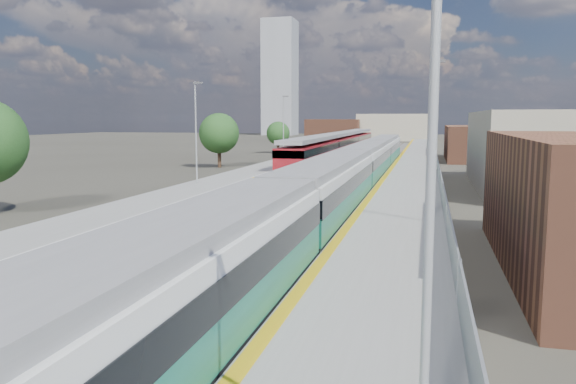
% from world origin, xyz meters
% --- Properties ---
extents(ground, '(320.00, 320.00, 0.00)m').
position_xyz_m(ground, '(0.00, 50.00, 0.00)').
color(ground, '#47443A').
rests_on(ground, ground).
extents(ballast_bed, '(10.50, 155.00, 0.06)m').
position_xyz_m(ballast_bed, '(-2.25, 52.50, 0.03)').
color(ballast_bed, '#565451').
rests_on(ballast_bed, ground).
extents(tracks, '(8.96, 160.00, 0.17)m').
position_xyz_m(tracks, '(-1.65, 54.18, 0.11)').
color(tracks, '#4C3323').
rests_on(tracks, ground).
extents(platform_right, '(4.70, 155.00, 8.52)m').
position_xyz_m(platform_right, '(5.28, 52.49, 0.54)').
color(platform_right, slate).
rests_on(platform_right, ground).
extents(platform_left, '(4.30, 155.00, 8.52)m').
position_xyz_m(platform_left, '(-9.05, 52.49, 0.52)').
color(platform_left, slate).
rests_on(platform_left, ground).
extents(buildings, '(72.00, 185.50, 40.00)m').
position_xyz_m(buildings, '(-18.12, 138.60, 10.70)').
color(buildings, brown).
rests_on(buildings, ground).
extents(green_train, '(2.78, 77.43, 3.06)m').
position_xyz_m(green_train, '(1.50, 33.83, 2.16)').
color(green_train, black).
rests_on(green_train, ground).
extents(red_train, '(2.96, 59.94, 3.73)m').
position_xyz_m(red_train, '(-5.50, 73.42, 2.21)').
color(red_train, black).
rests_on(red_train, ground).
extents(tree_b, '(4.78, 4.78, 6.47)m').
position_xyz_m(tree_b, '(-17.61, 58.05, 4.07)').
color(tree_b, '#382619').
rests_on(tree_b, ground).
extents(tree_c, '(3.93, 3.93, 5.32)m').
position_xyz_m(tree_c, '(-18.09, 86.94, 3.35)').
color(tree_c, '#382619').
rests_on(tree_c, ground).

